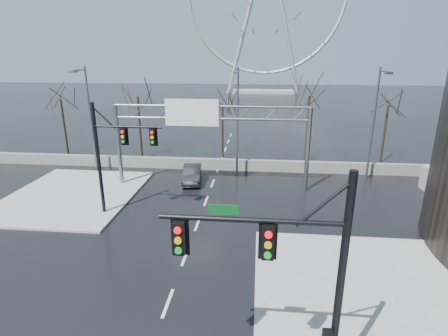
# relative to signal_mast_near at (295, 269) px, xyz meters

# --- Properties ---
(ground) EXTENTS (260.00, 260.00, 0.00)m
(ground) POSITION_rel_signal_mast_near_xyz_m (-5.14, 4.04, -4.87)
(ground) COLOR black
(ground) RESTS_ON ground
(sidewalk_right_ext) EXTENTS (12.00, 10.00, 0.15)m
(sidewalk_right_ext) POSITION_rel_signal_mast_near_xyz_m (4.86, 6.04, -4.80)
(sidewalk_right_ext) COLOR gray
(sidewalk_right_ext) RESTS_ON ground
(sidewalk_far) EXTENTS (10.00, 12.00, 0.15)m
(sidewalk_far) POSITION_rel_signal_mast_near_xyz_m (-16.14, 16.04, -4.80)
(sidewalk_far) COLOR gray
(sidewalk_far) RESTS_ON ground
(barrier_wall) EXTENTS (52.00, 0.50, 1.10)m
(barrier_wall) POSITION_rel_signal_mast_near_xyz_m (-5.14, 24.04, -4.32)
(barrier_wall) COLOR slate
(barrier_wall) RESTS_ON ground
(signal_mast_near) EXTENTS (5.52, 0.41, 8.00)m
(signal_mast_near) POSITION_rel_signal_mast_near_xyz_m (0.00, 0.00, 0.00)
(signal_mast_near) COLOR black
(signal_mast_near) RESTS_ON ground
(signal_mast_far) EXTENTS (4.72, 0.41, 8.00)m
(signal_mast_far) POSITION_rel_signal_mast_near_xyz_m (-11.01, 13.00, -0.04)
(signal_mast_far) COLOR black
(signal_mast_far) RESTS_ON ground
(sign_gantry) EXTENTS (16.36, 0.40, 7.60)m
(sign_gantry) POSITION_rel_signal_mast_near_xyz_m (-5.52, 19.00, 0.31)
(sign_gantry) COLOR slate
(sign_gantry) RESTS_ON ground
(streetlight_left) EXTENTS (0.50, 2.55, 10.00)m
(streetlight_left) POSITION_rel_signal_mast_near_xyz_m (-17.14, 22.20, 1.01)
(streetlight_left) COLOR slate
(streetlight_left) RESTS_ON ground
(streetlight_mid) EXTENTS (0.50, 2.55, 10.00)m
(streetlight_mid) POSITION_rel_signal_mast_near_xyz_m (-3.14, 22.20, 1.01)
(streetlight_mid) COLOR slate
(streetlight_mid) RESTS_ON ground
(streetlight_right) EXTENTS (0.50, 2.55, 10.00)m
(streetlight_right) POSITION_rel_signal_mast_near_xyz_m (8.86, 22.20, 1.01)
(streetlight_right) COLOR slate
(streetlight_right) RESTS_ON ground
(tree_far_left) EXTENTS (3.50, 3.50, 7.00)m
(tree_far_left) POSITION_rel_signal_mast_near_xyz_m (-23.14, 28.04, 0.70)
(tree_far_left) COLOR black
(tree_far_left) RESTS_ON ground
(tree_left) EXTENTS (3.75, 3.75, 7.50)m
(tree_left) POSITION_rel_signal_mast_near_xyz_m (-14.14, 27.54, 1.10)
(tree_left) COLOR black
(tree_left) RESTS_ON ground
(tree_center) EXTENTS (3.25, 3.25, 6.50)m
(tree_center) POSITION_rel_signal_mast_near_xyz_m (-5.14, 28.54, 0.30)
(tree_center) COLOR black
(tree_center) RESTS_ON ground
(tree_right) EXTENTS (3.90, 3.90, 7.80)m
(tree_right) POSITION_rel_signal_mast_near_xyz_m (3.86, 27.54, 1.34)
(tree_right) COLOR black
(tree_right) RESTS_ON ground
(tree_far_right) EXTENTS (3.40, 3.40, 6.80)m
(tree_far_right) POSITION_rel_signal_mast_near_xyz_m (11.86, 28.04, 0.54)
(tree_far_right) COLOR black
(tree_far_right) RESTS_ON ground
(car) EXTENTS (2.09, 4.58, 1.46)m
(car) POSITION_rel_signal_mast_near_xyz_m (-7.05, 20.29, -4.14)
(car) COLOR black
(car) RESTS_ON ground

